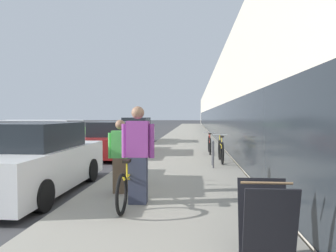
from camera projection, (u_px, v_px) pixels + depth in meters
sidewalk_slab at (188, 136)px, 24.51m from camera, size 3.80×70.00×0.13m
storefront_facade at (255, 108)px, 31.79m from camera, size 10.01×70.00×5.15m
lawn_strip at (57, 133)px, 29.63m from camera, size 6.96×70.00×0.03m
tandem_bicycle at (135, 179)px, 5.93m from camera, size 0.52×2.82×0.86m
person_rider at (138, 155)px, 5.53m from camera, size 0.61×0.24×1.80m
person_bystander at (120, 156)px, 6.28m from camera, size 0.52×0.20×1.54m
bike_rack_hoop at (213, 151)px, 9.51m from camera, size 0.05×0.60×0.84m
cruiser_bike_nearest at (221, 151)px, 10.49m from camera, size 0.52×1.78×0.94m
cruiser_bike_middle at (209, 145)px, 12.88m from camera, size 0.52×1.78×0.90m
sandwich_board_sign at (266, 222)px, 3.32m from camera, size 0.56×0.56×0.90m
parked_sedan_curbside at (34, 161)px, 6.77m from camera, size 1.95×4.27×1.66m
vintage_roadster_curbside at (111, 140)px, 12.97m from camera, size 1.77×4.64×1.49m
parked_sedan_far at (137, 132)px, 18.75m from camera, size 1.77×4.25×1.63m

